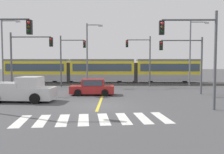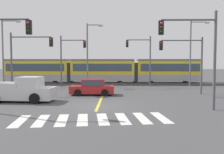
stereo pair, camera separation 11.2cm
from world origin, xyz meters
name	(u,v)px [view 2 (the right image)]	position (x,y,z in m)	size (l,w,h in m)	color
ground_plane	(98,106)	(0.00, 0.00, 0.00)	(200.00, 200.00, 0.00)	#474749
track_bed	(107,83)	(0.00, 17.62, 0.09)	(120.00, 4.00, 0.18)	#56514C
rail_near	(107,83)	(0.00, 16.90, 0.23)	(120.00, 0.08, 0.10)	#939399
rail_far	(107,82)	(0.00, 18.34, 0.23)	(120.00, 0.08, 0.10)	#939399
light_rail_tram	(103,70)	(-0.65, 17.62, 2.05)	(28.00, 2.64, 3.43)	#9E9EA3
crosswalk_stripe_0	(20,121)	(-3.82, -4.53, 0.00)	(0.56, 2.80, 0.01)	silver
crosswalk_stripe_1	(41,120)	(-2.73, -4.39, 0.00)	(0.56, 2.80, 0.01)	silver
crosswalk_stripe_2	(62,120)	(-1.64, -4.26, 0.00)	(0.56, 2.80, 0.01)	silver
crosswalk_stripe_3	(83,119)	(-0.55, -4.12, 0.00)	(0.56, 2.80, 0.01)	silver
crosswalk_stripe_4	(103,119)	(0.55, -3.99, 0.00)	(0.56, 2.80, 0.01)	silver
crosswalk_stripe_5	(122,118)	(1.64, -3.85, 0.00)	(0.56, 2.80, 0.01)	silver
crosswalk_stripe_6	(142,118)	(2.73, -3.71, 0.00)	(0.56, 2.80, 0.01)	silver
crosswalk_stripe_7	(161,117)	(3.82, -3.58, 0.00)	(0.56, 2.80, 0.01)	silver
lane_centre_line	(103,94)	(0.00, 6.78, 0.00)	(0.20, 17.68, 0.01)	gold
sedan_crossing	(92,88)	(-1.01, 5.83, 0.70)	(4.21, 1.94, 1.52)	#B22323
pickup_truck	(22,91)	(-6.25, 1.86, 0.84)	(5.50, 2.45, 1.98)	silver
traffic_light_mid_left	(26,53)	(-7.70, 6.60, 4.05)	(4.25, 0.38, 6.07)	#515459
traffic_light_far_right	(142,54)	(4.71, 14.14, 4.25)	(3.25, 0.38, 6.53)	#515459
traffic_light_mid_right	(186,56)	(8.19, 6.58, 3.80)	(4.25, 0.38, 5.59)	#515459
traffic_light_near_right	(196,46)	(6.47, -1.35, 4.17)	(3.75, 0.38, 6.43)	#515459
traffic_light_far_left	(69,54)	(-4.65, 13.05, 4.19)	(3.25, 0.38, 6.50)	#515459
street_lamp_west	(5,48)	(-13.61, 14.70, 5.05)	(2.56, 0.28, 8.84)	slate
street_lamp_centre	(89,51)	(-2.29, 14.30, 4.67)	(2.14, 0.28, 8.21)	slate
street_lamp_east	(192,49)	(11.36, 14.78, 4.94)	(2.48, 0.28, 8.64)	slate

